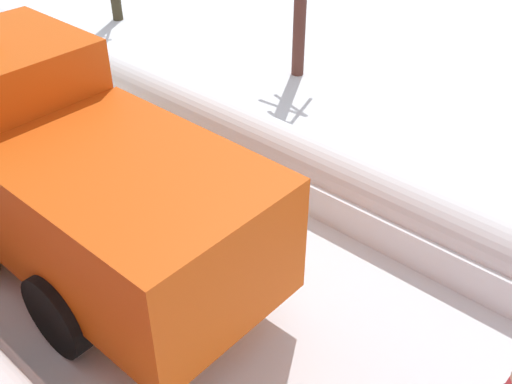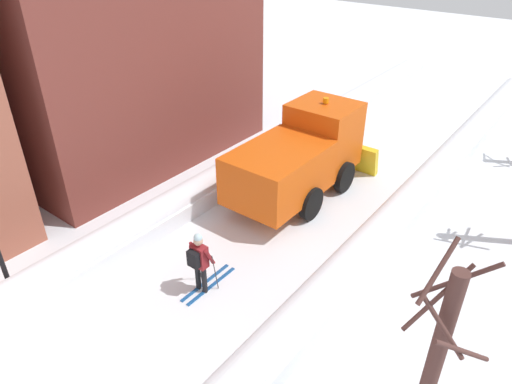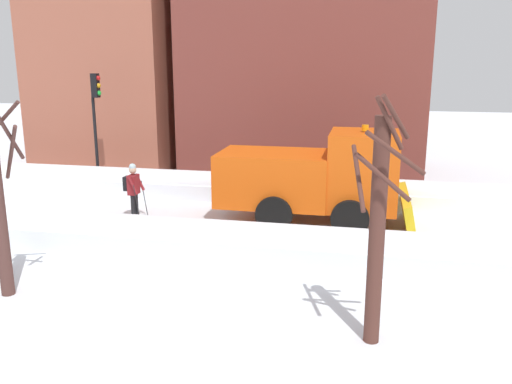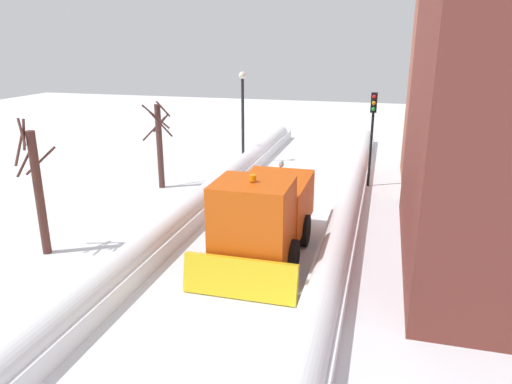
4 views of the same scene
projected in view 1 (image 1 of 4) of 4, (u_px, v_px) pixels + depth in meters
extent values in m
plane|color=white|center=(190.00, 287.00, 8.21)|extent=(80.00, 80.00, 0.00)
cube|color=white|center=(319.00, 181.00, 9.81)|extent=(1.10, 36.00, 0.56)
cylinder|color=white|center=(320.00, 167.00, 9.64)|extent=(0.90, 34.20, 0.90)
cube|color=#DB510F|center=(136.00, 221.00, 7.16)|extent=(2.30, 3.40, 1.60)
cube|color=#DB510F|center=(11.00, 122.00, 8.41)|extent=(2.20, 2.00, 2.30)
cylinder|color=black|center=(103.00, 167.00, 9.65)|extent=(0.25, 1.10, 1.10)
cylinder|color=black|center=(57.00, 315.00, 7.07)|extent=(0.25, 1.10, 1.10)
cylinder|color=black|center=(198.00, 224.00, 8.46)|extent=(0.25, 1.10, 1.10)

